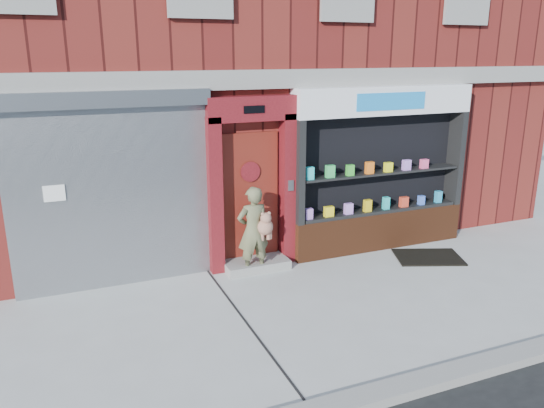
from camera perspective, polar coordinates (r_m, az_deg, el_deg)
ground at (r=8.06m, az=7.74°, el=-10.43°), size 80.00×80.00×0.00m
curb at (r=6.52m, az=17.69°, el=-17.40°), size 60.00×0.30×0.12m
building at (r=12.75m, az=-5.82°, el=17.89°), size 12.00×8.16×8.00m
shutter_bay at (r=8.36m, az=-17.01°, el=2.52°), size 3.10×0.30×3.04m
red_door_bay at (r=8.84m, az=-2.19°, el=2.19°), size 1.52×0.58×2.90m
pharmacy_bay at (r=9.94m, az=11.53°, el=2.93°), size 3.50×0.41×3.00m
woman at (r=8.73m, az=-1.93°, el=-2.82°), size 0.60×0.38×1.49m
doormat at (r=10.00m, az=16.45°, el=-5.50°), size 1.36×1.16×0.03m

